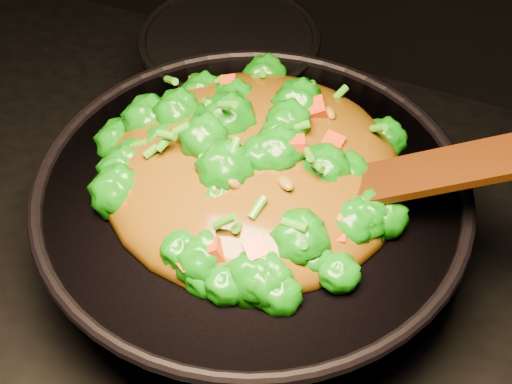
% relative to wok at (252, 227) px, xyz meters
% --- Properties ---
extents(wok, '(0.53, 0.53, 0.11)m').
position_rel_wok_xyz_m(wok, '(0.00, 0.00, 0.00)').
color(wok, black).
rests_on(wok, stovetop).
extents(stir_fry, '(0.29, 0.29, 0.10)m').
position_rel_wok_xyz_m(stir_fry, '(-0.00, 0.01, 0.10)').
color(stir_fry, '#0F7608').
rests_on(stir_fry, wok).
extents(spatula, '(0.29, 0.13, 0.12)m').
position_rel_wok_xyz_m(spatula, '(0.14, 0.03, 0.11)').
color(spatula, '#3E1D08').
rests_on(spatula, wok).
extents(back_pot, '(0.26, 0.26, 0.11)m').
position_rel_wok_xyz_m(back_pot, '(-0.12, 0.21, 0.00)').
color(back_pot, black).
rests_on(back_pot, stovetop).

